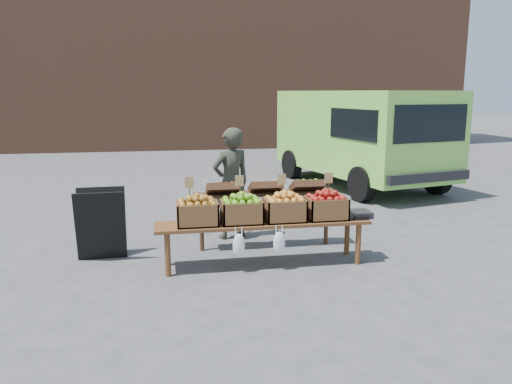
{
  "coord_description": "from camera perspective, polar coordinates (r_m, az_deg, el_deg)",
  "views": [
    {
      "loc": [
        -0.15,
        -5.96,
        2.17
      ],
      "look_at": [
        1.04,
        0.52,
        0.85
      ],
      "focal_mm": 35.0,
      "sensor_mm": 36.0,
      "label": 1
    }
  ],
  "objects": [
    {
      "name": "weighing_scale",
      "position": [
        6.64,
        11.48,
        -2.48
      ],
      "size": [
        0.34,
        0.3,
        0.08
      ],
      "primitive_type": "cube",
      "color": "black",
      "rests_on": "display_bench"
    },
    {
      "name": "ground",
      "position": [
        6.34,
        -8.57,
        -8.8
      ],
      "size": [
        80.0,
        80.0,
        0.0
      ],
      "primitive_type": "plane",
      "color": "#48484B"
    },
    {
      "name": "back_table",
      "position": [
        7.03,
        1.08,
        -2.24
      ],
      "size": [
        2.1,
        0.44,
        1.04
      ],
      "primitive_type": null,
      "color": "#3D2515",
      "rests_on": "ground"
    },
    {
      "name": "crate_green_apples",
      "position": [
        6.47,
        8.01,
        -1.81
      ],
      "size": [
        0.5,
        0.4,
        0.28
      ],
      "primitive_type": null,
      "color": "maroon",
      "rests_on": "display_bench"
    },
    {
      "name": "delivery_van",
      "position": [
        11.92,
        11.73,
        5.97
      ],
      "size": [
        3.28,
        5.29,
        2.2
      ],
      "primitive_type": null,
      "rotation": [
        0.0,
        0.0,
        0.22
      ],
      "color": "#7CD34B",
      "rests_on": "ground"
    },
    {
      "name": "crate_red_apples",
      "position": [
        6.32,
        3.28,
        -2.03
      ],
      "size": [
        0.5,
        0.4,
        0.28
      ],
      "primitive_type": null,
      "color": "gold",
      "rests_on": "display_bench"
    },
    {
      "name": "chalkboard_sign",
      "position": [
        6.86,
        -17.29,
        -3.49
      ],
      "size": [
        0.64,
        0.37,
        0.95
      ],
      "primitive_type": null,
      "rotation": [
        0.0,
        0.0,
        0.04
      ],
      "color": "black",
      "rests_on": "ground"
    },
    {
      "name": "vendor",
      "position": [
        7.45,
        -2.85,
        0.98
      ],
      "size": [
        0.71,
        0.59,
        1.67
      ],
      "primitive_type": "imported",
      "rotation": [
        0.0,
        0.0,
        3.52
      ],
      "color": "#2D3025",
      "rests_on": "ground"
    },
    {
      "name": "crate_golden_apples",
      "position": [
        6.16,
        -6.73,
        -2.45
      ],
      "size": [
        0.5,
        0.4,
        0.28
      ],
      "primitive_type": null,
      "color": "#A9702F",
      "rests_on": "display_bench"
    },
    {
      "name": "display_bench",
      "position": [
        6.38,
        0.82,
        -5.86
      ],
      "size": [
        2.7,
        0.56,
        0.57
      ],
      "primitive_type": null,
      "color": "#573319",
      "rests_on": "ground"
    },
    {
      "name": "brick_building",
      "position": [
        21.15,
        -10.51,
        18.87
      ],
      "size": [
        24.0,
        4.0,
        10.0
      ],
      "primitive_type": "cube",
      "color": "brown",
      "rests_on": "ground"
    },
    {
      "name": "crate_russet_pears",
      "position": [
        6.22,
        -1.66,
        -2.25
      ],
      "size": [
        0.5,
        0.4,
        0.28
      ],
      "primitive_type": null,
      "color": "#477F0D",
      "rests_on": "display_bench"
    }
  ]
}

